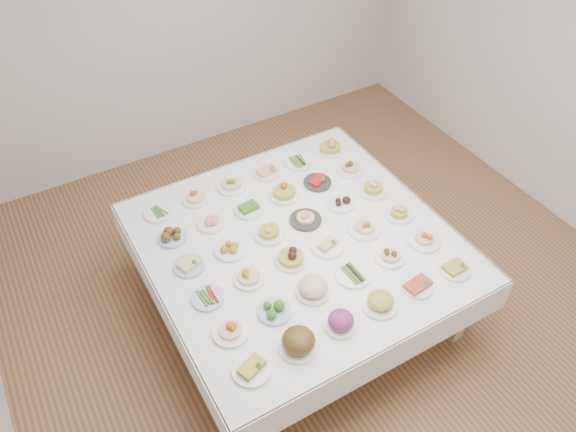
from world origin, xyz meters
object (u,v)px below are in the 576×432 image
dish_35 (330,145)px  dish_0 (252,366)px  display_table (298,247)px  dish_18 (189,264)px

dish_35 → dish_0: bearing=-135.2°
display_table → dish_35: size_ratio=10.51×
display_table → dish_18: dish_18 is taller
display_table → dish_0: (-0.80, -0.79, 0.11)m
display_table → dish_35: (0.81, 0.80, 0.13)m
display_table → dish_0: 1.13m
display_table → dish_35: bearing=44.7°
dish_18 → dish_0: bearing=-89.8°
display_table → dish_0: dish_0 is taller
dish_0 → dish_18: bearing=90.2°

